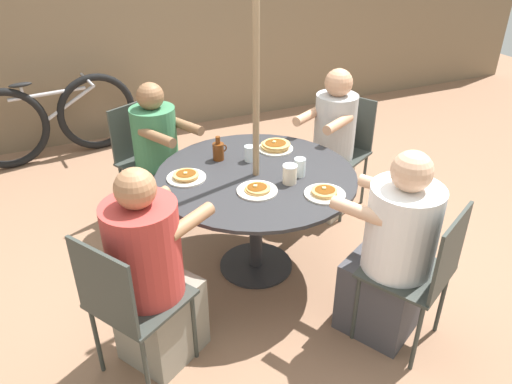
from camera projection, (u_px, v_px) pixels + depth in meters
name	position (u px, v px, depth m)	size (l,w,h in m)	color
ground_plane	(256.00, 265.00, 3.45)	(12.00, 12.00, 0.00)	#8C664C
back_fence	(151.00, 52.00, 5.14)	(10.00, 0.06, 1.69)	#7A664C
patio_table	(256.00, 190.00, 3.15)	(1.25, 1.25, 0.72)	#28282B
umbrella_pole	(256.00, 115.00, 2.90)	(0.04, 0.04, 2.21)	#846B4C
patio_chair_north	(127.00, 300.00, 2.40)	(0.57, 0.57, 0.89)	#333833
diner_north	(152.00, 279.00, 2.52)	(0.59, 0.55, 1.17)	gray
patio_chair_east	(422.00, 269.00, 2.60)	(0.56, 0.56, 0.89)	#333833
diner_east	(392.00, 257.00, 2.69)	(0.54, 0.59, 1.16)	#3D3D42
patio_chair_south	(342.00, 145.00, 3.94)	(0.56, 0.56, 0.89)	#333833
diner_south	(331.00, 149.00, 3.82)	(0.55, 0.49, 1.16)	beige
patio_chair_west	(145.00, 154.00, 3.80)	(0.56, 0.56, 0.89)	#333833
diner_west	(160.00, 161.00, 3.72)	(0.50, 0.57, 1.10)	slate
pancake_plate_a	(186.00, 177.00, 3.04)	(0.24, 0.24, 0.05)	silver
pancake_plate_b	(275.00, 146.00, 3.40)	(0.24, 0.24, 0.06)	silver
pancake_plate_c	(257.00, 190.00, 2.90)	(0.24, 0.24, 0.04)	silver
pancake_plate_d	(325.00, 193.00, 2.87)	(0.24, 0.24, 0.05)	silver
syrup_bottle	(218.00, 151.00, 3.24)	(0.10, 0.07, 0.16)	#602D0F
coffee_cup	(290.00, 174.00, 2.97)	(0.09, 0.09, 0.12)	beige
drinking_glass_a	(249.00, 154.00, 3.23)	(0.07, 0.07, 0.10)	silver
drinking_glass_b	(300.00, 167.00, 3.05)	(0.07, 0.07, 0.12)	silver
bicycle	(53.00, 120.00, 4.73)	(1.60, 0.44, 0.79)	black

